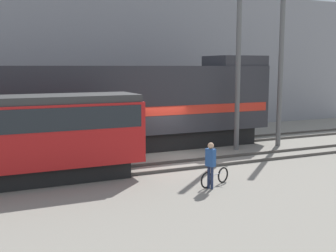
# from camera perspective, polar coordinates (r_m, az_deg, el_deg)

# --- Properties ---
(ground_plane) EXTENTS (120.00, 120.00, 0.00)m
(ground_plane) POSITION_cam_1_polar(r_m,az_deg,el_deg) (21.77, 0.93, -4.26)
(ground_plane) COLOR gray
(track_near) EXTENTS (60.00, 1.51, 0.14)m
(track_near) POSITION_cam_1_polar(r_m,az_deg,el_deg) (20.08, 3.27, -5.13)
(track_near) COLOR #47423D
(track_near) RESTS_ON ground
(track_far) EXTENTS (60.00, 1.51, 0.14)m
(track_far) POSITION_cam_1_polar(r_m,az_deg,el_deg) (24.25, -1.87, -2.82)
(track_far) COLOR #47423D
(track_far) RESTS_ON ground
(building_backdrop) EXTENTS (43.44, 6.00, 10.20)m
(building_backdrop) POSITION_cam_1_polar(r_m,az_deg,el_deg) (32.69, -8.28, 8.79)
(building_backdrop) COLOR gray
(building_backdrop) RESTS_ON ground
(freight_locomotive) EXTENTS (19.35, 3.04, 5.28)m
(freight_locomotive) POSITION_cam_1_polar(r_m,az_deg,el_deg) (23.02, -8.15, 2.54)
(freight_locomotive) COLOR black
(freight_locomotive) RESTS_ON ground
(streetcar) EXTENTS (9.38, 2.54, 3.51)m
(streetcar) POSITION_cam_1_polar(r_m,az_deg,el_deg) (17.59, -18.98, -1.02)
(streetcar) COLOR black
(streetcar) RESTS_ON ground
(bicycle) EXTENTS (1.62, 0.75, 0.71)m
(bicycle) POSITION_cam_1_polar(r_m,az_deg,el_deg) (16.76, 6.37, -6.92)
(bicycle) COLOR black
(bicycle) RESTS_ON ground
(person) EXTENTS (0.34, 0.42, 1.80)m
(person) POSITION_cam_1_polar(r_m,az_deg,el_deg) (16.13, 5.79, -4.68)
(person) COLOR #232D4C
(person) RESTS_ON ground
(utility_pole_left) EXTENTS (0.27, 0.27, 9.87)m
(utility_pole_left) POSITION_cam_1_polar(r_m,az_deg,el_deg) (23.63, 9.49, 8.66)
(utility_pole_left) COLOR #595959
(utility_pole_left) RESTS_ON ground
(utility_pole_center) EXTENTS (0.28, 0.28, 9.07)m
(utility_pole_center) POSITION_cam_1_polar(r_m,az_deg,el_deg) (25.36, 15.01, 7.55)
(utility_pole_center) COLOR #595959
(utility_pole_center) RESTS_ON ground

